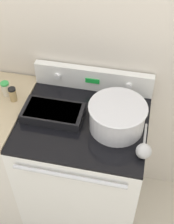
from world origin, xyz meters
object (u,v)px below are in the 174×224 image
at_px(mixing_bowl, 117,116).
at_px(ladle, 144,150).
at_px(spice_jar_black_cap, 13,94).
at_px(casserole_dish, 53,113).
at_px(spice_jar_green_cap, 6,89).

distance_m(mixing_bowl, ladle, 0.24).
distance_m(mixing_bowl, spice_jar_black_cap, 0.66).
bearing_deg(spice_jar_black_cap, casserole_dish, -15.24).
xyz_separation_m(casserole_dish, ladle, (0.55, -0.17, 0.01)).
distance_m(casserole_dish, ladle, 0.57).
bearing_deg(mixing_bowl, casserole_dish, 179.42).
height_order(mixing_bowl, spice_jar_black_cap, mixing_bowl).
height_order(spice_jar_black_cap, spice_jar_green_cap, spice_jar_green_cap).
height_order(casserole_dish, spice_jar_black_cap, spice_jar_black_cap).
xyz_separation_m(mixing_bowl, ladle, (0.17, -0.17, -0.05)).
distance_m(mixing_bowl, casserole_dish, 0.38).
bearing_deg(casserole_dish, spice_jar_green_cap, 161.40).
bearing_deg(spice_jar_black_cap, spice_jar_green_cap, 148.03).
distance_m(ladle, spice_jar_green_cap, 0.93).
height_order(mixing_bowl, ladle, mixing_bowl).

